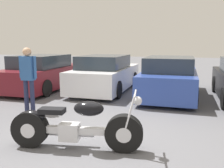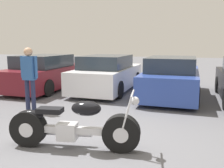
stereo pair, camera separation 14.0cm
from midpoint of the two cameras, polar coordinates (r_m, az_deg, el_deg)
The scene contains 6 objects.
ground_plane at distance 4.77m, azimuth -5.42°, elevation -13.42°, with size 60.00×60.00×0.00m, color slate.
motorcycle at distance 4.46m, azimuth -8.24°, elevation -9.52°, with size 2.33×0.76×1.03m.
parked_car_maroon at distance 10.37m, azimuth -14.31°, elevation 2.38°, with size 1.83×4.26×1.38m.
parked_car_white at distance 9.71m, azimuth -0.54°, elevation 2.22°, with size 1.83×4.26×1.38m.
parked_car_blue at distance 8.91m, azimuth 13.90°, elevation 1.30°, with size 1.83×4.26×1.38m.
person_standing at distance 7.08m, azimuth -17.85°, elevation 2.31°, with size 0.52×0.23×1.73m.
Camera 2 is at (1.84, -4.01, 1.84)m, focal length 40.00 mm.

